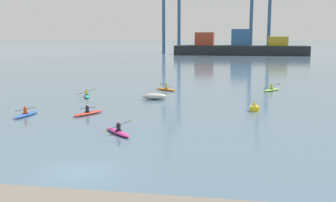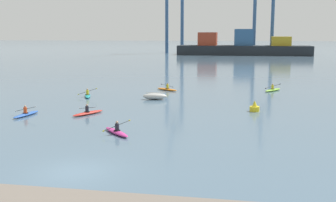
{
  "view_description": "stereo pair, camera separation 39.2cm",
  "coord_description": "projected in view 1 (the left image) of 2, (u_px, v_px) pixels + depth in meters",
  "views": [
    {
      "loc": [
        8.01,
        -19.2,
        7.04
      ],
      "look_at": [
        1.34,
        19.56,
        0.6
      ],
      "focal_mm": 44.01,
      "sensor_mm": 36.0,
      "label": 1
    },
    {
      "loc": [
        8.39,
        -19.13,
        7.04
      ],
      "look_at": [
        1.34,
        19.56,
        0.6
      ],
      "focal_mm": 44.01,
      "sensor_mm": 36.0,
      "label": 2
    }
  ],
  "objects": [
    {
      "name": "ground_plane",
      "position": [
        78.0,
        172.0,
        21.15
      ],
      "size": [
        800.0,
        800.0,
        0.0
      ],
      "primitive_type": "plane",
      "color": "slate"
    },
    {
      "name": "container_barge",
      "position": [
        239.0,
        47.0,
        138.09
      ],
      "size": [
        43.83,
        9.95,
        8.58
      ],
      "color": "#1E2328",
      "rests_on": "ground"
    },
    {
      "name": "gantry_crane_west",
      "position": [
        171.0,
        2.0,
        149.1
      ],
      "size": [
        6.92,
        18.71,
        36.92
      ],
      "color": "#335684",
      "rests_on": "ground"
    },
    {
      "name": "gantry_crane_west_mid",
      "position": [
        261.0,
        8.0,
        143.66
      ],
      "size": [
        7.41,
        17.3,
        31.99
      ],
      "color": "#335684",
      "rests_on": "ground"
    },
    {
      "name": "capsized_dinghy",
      "position": [
        154.0,
        96.0,
        44.53
      ],
      "size": [
        2.73,
        1.47,
        0.76
      ],
      "color": "beige",
      "rests_on": "ground"
    },
    {
      "name": "channel_buoy",
      "position": [
        255.0,
        107.0,
        37.82
      ],
      "size": [
        0.9,
        0.9,
        1.0
      ],
      "color": "yellow",
      "rests_on": "ground"
    },
    {
      "name": "kayak_blue",
      "position": [
        26.0,
        114.0,
        35.54
      ],
      "size": [
        2.23,
        3.45,
        0.95
      ],
      "color": "#2856B2",
      "rests_on": "ground"
    },
    {
      "name": "kayak_orange",
      "position": [
        166.0,
        89.0,
        51.71
      ],
      "size": [
        3.14,
        2.43,
        0.97
      ],
      "color": "orange",
      "rests_on": "ground"
    },
    {
      "name": "kayak_teal",
      "position": [
        87.0,
        95.0,
        46.4
      ],
      "size": [
        2.08,
        3.39,
        0.99
      ],
      "color": "teal",
      "rests_on": "ground"
    },
    {
      "name": "kayak_lime",
      "position": [
        272.0,
        90.0,
        51.23
      ],
      "size": [
        2.41,
        3.15,
        1.05
      ],
      "color": "#7ABC2D",
      "rests_on": "ground"
    },
    {
      "name": "kayak_red",
      "position": [
        88.0,
        113.0,
        36.16
      ],
      "size": [
        2.13,
        3.28,
        0.95
      ],
      "color": "red",
      "rests_on": "ground"
    },
    {
      "name": "kayak_magenta",
      "position": [
        118.0,
        132.0,
        29.21
      ],
      "size": [
        2.75,
        2.9,
        0.95
      ],
      "color": "#C13384",
      "rests_on": "ground"
    }
  ]
}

